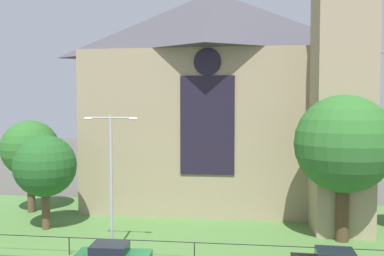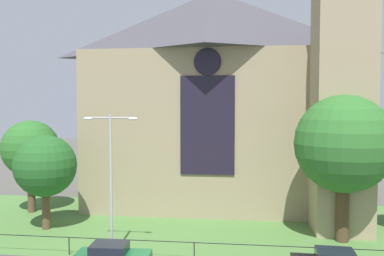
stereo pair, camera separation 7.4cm
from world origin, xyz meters
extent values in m
plane|color=#56544C|center=(0.00, 10.00, 0.00)|extent=(160.00, 160.00, 0.00)
cube|color=#517F3D|center=(0.00, 8.00, 0.00)|extent=(120.00, 20.00, 0.01)
cube|color=tan|center=(1.36, 17.57, 7.00)|extent=(22.00, 12.00, 14.00)
pyramid|color=#47444C|center=(1.36, 17.57, 17.00)|extent=(22.00, 12.00, 6.00)
cube|color=black|center=(1.36, 11.52, 7.70)|extent=(4.40, 0.16, 8.00)
cylinder|color=black|center=(1.36, 11.52, 12.80)|extent=(2.20, 0.15, 2.20)
cube|color=tan|center=(11.36, 9.57, 9.00)|extent=(4.00, 4.00, 18.00)
cylinder|color=black|center=(1.36, 2.50, 1.10)|extent=(31.38, 0.05, 0.05)
cylinder|color=black|center=(-6.49, 2.50, 0.55)|extent=(0.06, 0.07, 1.10)
cylinder|color=black|center=(1.36, 2.50, 0.55)|extent=(0.06, 0.07, 1.10)
cylinder|color=brown|center=(-10.46, 7.44, 1.53)|extent=(0.62, 0.62, 3.06)
sphere|color=#235B23|center=(-10.46, 7.44, 4.80)|extent=(4.63, 4.63, 4.63)
cylinder|color=#4C3823|center=(10.99, 7.27, 2.11)|extent=(0.88, 0.88, 4.23)
sphere|color=#2D6B28|center=(10.99, 7.27, 6.72)|extent=(6.65, 6.65, 6.65)
cylinder|color=brown|center=(-14.07, 11.97, 1.87)|extent=(0.65, 0.65, 3.75)
sphere|color=#2D6B28|center=(-14.07, 11.97, 5.59)|extent=(4.90, 4.90, 4.90)
cylinder|color=#B2B2B7|center=(-3.71, 2.40, 4.38)|extent=(0.16, 0.16, 8.76)
cylinder|color=#B2B2B7|center=(-4.41, 2.40, 8.56)|extent=(1.40, 0.10, 0.10)
cylinder|color=#B2B2B7|center=(-3.01, 2.40, 8.56)|extent=(1.40, 0.10, 0.10)
ellipsoid|color=white|center=(-5.11, 2.40, 8.51)|extent=(0.57, 0.26, 0.20)
ellipsoid|color=white|center=(-2.31, 2.40, 8.51)|extent=(0.57, 0.26, 0.20)
cube|color=black|center=(-3.24, 0.56, 1.23)|extent=(2.06, 1.67, 0.55)
cube|color=black|center=(9.17, 0.95, 1.23)|extent=(2.07, 1.69, 0.55)
camera|label=1|loc=(4.14, -21.44, 9.26)|focal=38.38mm
camera|label=2|loc=(4.21, -21.43, 9.26)|focal=38.38mm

